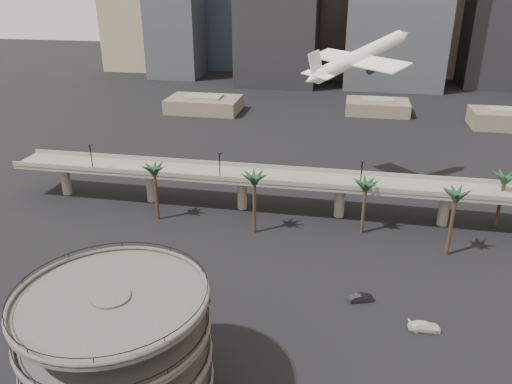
% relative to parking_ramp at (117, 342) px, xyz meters
% --- Properties ---
extents(parking_ramp, '(22.20, 22.20, 17.35)m').
position_rel_parking_ramp_xyz_m(parking_ramp, '(0.00, 0.00, 0.00)').
color(parking_ramp, '#454341').
rests_on(parking_ramp, ground).
extents(overpass, '(130.00, 9.30, 14.70)m').
position_rel_parking_ramp_xyz_m(overpass, '(13.00, 59.00, -2.50)').
color(overpass, slate).
rests_on(overpass, ground).
extents(palm_trees, '(76.40, 18.40, 14.00)m').
position_rel_parking_ramp_xyz_m(palm_trees, '(24.58, 51.18, 1.46)').
color(palm_trees, '#432D1D').
rests_on(palm_trees, ground).
extents(low_buildings, '(135.00, 27.50, 6.80)m').
position_rel_parking_ramp_xyz_m(low_buildings, '(19.89, 146.30, -6.97)').
color(low_buildings, brown).
rests_on(low_buildings, ground).
extents(airborne_jet, '(24.54, 23.67, 11.25)m').
position_rel_parking_ramp_xyz_m(airborne_jet, '(25.85, 72.39, 22.94)').
color(airborne_jet, white).
rests_on(airborne_jet, ground).
extents(car_a, '(4.92, 2.00, 1.67)m').
position_rel_parking_ramp_xyz_m(car_a, '(1.75, 22.32, -9.00)').
color(car_a, red).
rests_on(car_a, ground).
extents(car_b, '(4.31, 2.70, 1.34)m').
position_rel_parking_ramp_xyz_m(car_b, '(28.83, 27.62, -9.17)').
color(car_b, black).
rests_on(car_b, ground).
extents(car_c, '(4.97, 2.39, 1.40)m').
position_rel_parking_ramp_xyz_m(car_c, '(38.22, 21.91, -9.14)').
color(car_c, white).
rests_on(car_c, ground).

